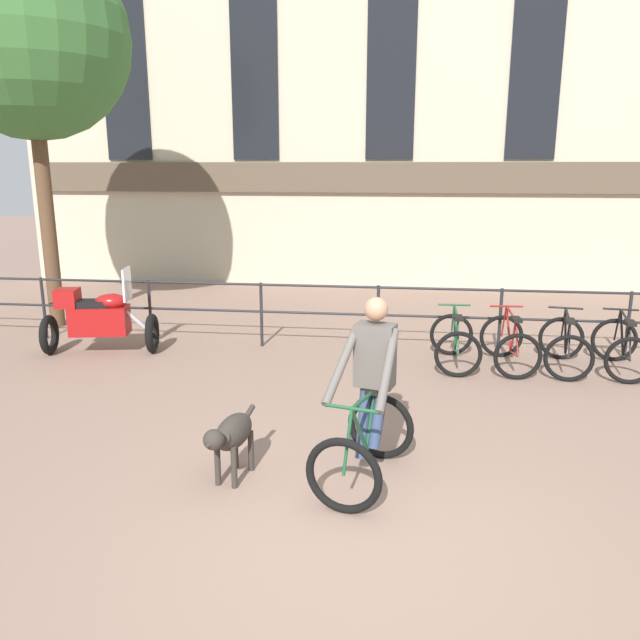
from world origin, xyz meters
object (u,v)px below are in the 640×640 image
dog (231,435)px  parked_motorcycle (99,318)px  parked_bicycle_far_end (622,348)px  parked_bicycle_mid_left (509,344)px  parked_bicycle_mid_right (565,346)px  parked_bicycle_near_lamp (455,342)px  cyclist_with_bike (369,400)px

dog → parked_motorcycle: 4.84m
parked_bicycle_far_end → parked_bicycle_mid_left: bearing=6.7°
parked_bicycle_mid_right → parked_bicycle_near_lamp: bearing=8.0°
dog → parked_bicycle_mid_left: size_ratio=0.82×
parked_bicycle_mid_left → cyclist_with_bike: bearing=58.9°
parked_bicycle_near_lamp → parked_bicycle_mid_right: bearing=179.2°
parked_bicycle_mid_left → parked_bicycle_far_end: (1.55, 0.00, 0.00)m
cyclist_with_bike → parked_bicycle_mid_right: bearing=67.8°
cyclist_with_bike → parked_bicycle_near_lamp: (1.08, 3.53, -0.41)m
parked_motorcycle → parked_bicycle_far_end: parked_motorcycle is taller
cyclist_with_bike → parked_bicycle_mid_left: (1.85, 3.53, -0.41)m
parked_bicycle_mid_right → dog: bearing=52.2°
dog → parked_bicycle_far_end: bearing=50.8°
dog → parked_bicycle_near_lamp: bearing=70.1°
parked_bicycle_mid_left → parked_bicycle_far_end: size_ratio=0.97×
dog → parked_bicycle_mid_right: size_ratio=0.79×
dog → parked_bicycle_mid_right: (3.88, 3.77, -0.10)m
cyclist_with_bike → dog: bearing=-155.1°
dog → parked_bicycle_near_lamp: parked_bicycle_near_lamp is taller
parked_bicycle_mid_left → parked_bicycle_mid_right: 0.77m
cyclist_with_bike → parked_bicycle_far_end: size_ratio=1.44×
dog → cyclist_with_bike: bearing=22.2°
cyclist_with_bike → parked_bicycle_mid_left: size_ratio=1.48×
cyclist_with_bike → parked_motorcycle: (-4.36, 3.48, -0.20)m
parked_motorcycle → parked_bicycle_mid_left: 6.22m
parked_bicycle_mid_left → parked_bicycle_mid_right: same height
dog → parked_bicycle_mid_left: (3.10, 3.77, -0.10)m
parked_bicycle_mid_right → parked_motorcycle: bearing=8.5°
dog → parked_bicycle_far_end: parked_bicycle_far_end is taller
parked_motorcycle → parked_bicycle_mid_left: bearing=-99.8°
cyclist_with_bike → parked_motorcycle: 5.58m
parked_motorcycle → parked_bicycle_mid_right: bearing=-99.9°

